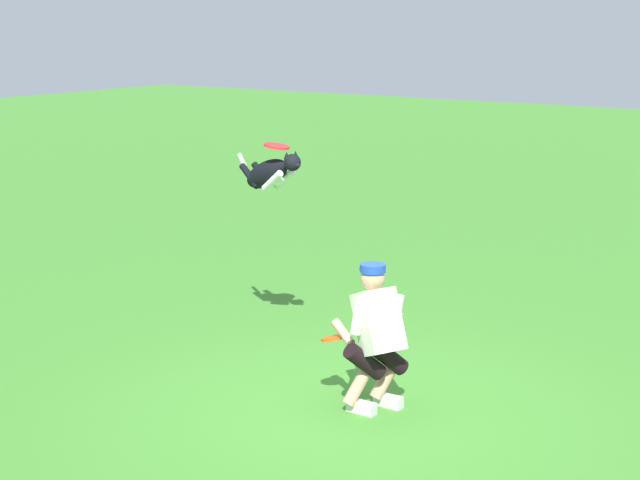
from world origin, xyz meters
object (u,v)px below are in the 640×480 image
object	(u,v)px
frisbee_flying	(277,146)
frisbee_held	(334,338)
dog	(270,173)
person	(376,333)

from	to	relation	value
frisbee_flying	frisbee_held	size ratio (longest dim) A/B	1.12
dog	frisbee_held	distance (m)	2.18
person	dog	world-z (taller)	dog
frisbee_flying	frisbee_held	xyz separation A→B (m)	(-1.32, 0.97, -1.48)
person	frisbee_flying	xyz separation A→B (m)	(1.70, -0.88, 1.39)
dog	person	bearing A→B (deg)	-11.11
frisbee_flying	frisbee_held	world-z (taller)	frisbee_flying
person	dog	distance (m)	2.37
person	frisbee_flying	world-z (taller)	frisbee_flying
dog	frisbee_flying	xyz separation A→B (m)	(-0.17, 0.11, 0.30)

